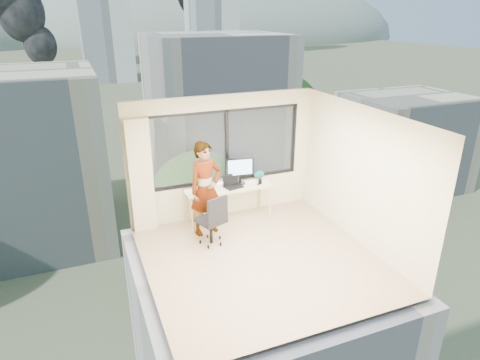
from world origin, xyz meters
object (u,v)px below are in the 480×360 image
laptop (234,182)px  game_console (221,183)px  monitor (240,171)px  desk (228,203)px  chair (211,219)px  handbag (259,174)px  person (206,189)px

laptop → game_console: bearing=118.0°
monitor → desk: bearing=-157.4°
chair → game_console: chair is taller
monitor → handbag: bearing=20.7°
desk → chair: 1.04m
game_console → handbag: (0.89, 0.02, 0.06)m
person → desk: bearing=17.2°
person → laptop: bearing=9.0°
person → handbag: (1.38, 0.54, -0.10)m
chair → person: person is taller
desk → game_console: (-0.11, 0.17, 0.41)m
monitor → person: bearing=-146.5°
person → handbag: 1.48m
game_console → laptop: bearing=-67.3°
monitor → handbag: monitor is taller
person → game_console: 0.73m
chair → handbag: chair is taller
handbag → person: bearing=-159.4°
chair → person: (0.06, 0.45, 0.42)m
chair → handbag: bearing=14.5°
game_console → laptop: (0.21, -0.24, 0.08)m
person → laptop: 0.75m
person → game_console: person is taller
desk → person: bearing=-149.4°
monitor → game_console: monitor is taller
chair → monitor: bearing=22.8°
laptop → handbag: 0.73m
chair → game_console: size_ratio=3.43×
chair → desk: bearing=30.8°
chair → game_console: bearing=40.7°
person → chair: bearing=-110.7°
person → game_console: (0.48, 0.52, -0.15)m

